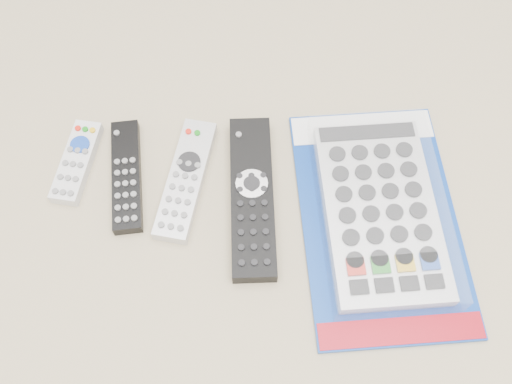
{
  "coord_description": "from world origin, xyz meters",
  "views": [
    {
      "loc": [
        0.02,
        -0.36,
        0.73
      ],
      "look_at": [
        0.03,
        0.01,
        0.01
      ],
      "focal_mm": 40.0,
      "sensor_mm": 36.0,
      "label": 1
    }
  ],
  "objects_px": {
    "remote_silver_dvd": "(186,180)",
    "jumbo_remote_packaged": "(381,210)",
    "remote_slim_black": "(126,176)",
    "remote_small_grey": "(77,162)",
    "remote_large_black": "(252,197)"
  },
  "relations": [
    {
      "from": "remote_small_grey",
      "to": "remote_large_black",
      "type": "height_order",
      "value": "remote_large_black"
    },
    {
      "from": "remote_silver_dvd",
      "to": "remote_small_grey",
      "type": "bearing_deg",
      "value": -179.69
    },
    {
      "from": "remote_silver_dvd",
      "to": "jumbo_remote_packaged",
      "type": "distance_m",
      "value": 0.28
    },
    {
      "from": "remote_small_grey",
      "to": "remote_silver_dvd",
      "type": "relative_size",
      "value": 0.7
    },
    {
      "from": "remote_silver_dvd",
      "to": "remote_large_black",
      "type": "xyz_separation_m",
      "value": [
        0.1,
        -0.03,
        0.0
      ]
    },
    {
      "from": "jumbo_remote_packaged",
      "to": "remote_slim_black",
      "type": "bearing_deg",
      "value": 166.23
    },
    {
      "from": "remote_slim_black",
      "to": "remote_silver_dvd",
      "type": "bearing_deg",
      "value": -11.38
    },
    {
      "from": "remote_small_grey",
      "to": "remote_large_black",
      "type": "xyz_separation_m",
      "value": [
        0.26,
        -0.06,
        0.0
      ]
    },
    {
      "from": "remote_silver_dvd",
      "to": "remote_large_black",
      "type": "bearing_deg",
      "value": -5.92
    },
    {
      "from": "remote_slim_black",
      "to": "remote_silver_dvd",
      "type": "xyz_separation_m",
      "value": [
        0.09,
        -0.01,
        0.0
      ]
    },
    {
      "from": "remote_slim_black",
      "to": "jumbo_remote_packaged",
      "type": "bearing_deg",
      "value": -16.64
    },
    {
      "from": "remote_small_grey",
      "to": "jumbo_remote_packaged",
      "type": "xyz_separation_m",
      "value": [
        0.43,
        -0.08,
        0.01
      ]
    },
    {
      "from": "remote_small_grey",
      "to": "remote_large_black",
      "type": "relative_size",
      "value": 0.55
    },
    {
      "from": "remote_large_black",
      "to": "jumbo_remote_packaged",
      "type": "xyz_separation_m",
      "value": [
        0.18,
        -0.03,
        0.01
      ]
    },
    {
      "from": "remote_large_black",
      "to": "remote_small_grey",
      "type": "bearing_deg",
      "value": 165.23
    }
  ]
}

